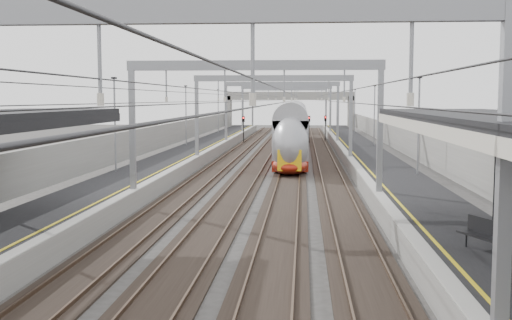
% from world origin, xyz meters
% --- Properties ---
extents(platform_left, '(4.00, 120.00, 1.00)m').
position_xyz_m(platform_left, '(-8.00, 45.00, 0.50)').
color(platform_left, black).
rests_on(platform_left, ground).
extents(platform_right, '(4.00, 120.00, 1.00)m').
position_xyz_m(platform_right, '(8.00, 45.00, 0.50)').
color(platform_right, black).
rests_on(platform_right, ground).
extents(tracks, '(11.40, 140.00, 0.20)m').
position_xyz_m(tracks, '(0.00, 45.00, 0.05)').
color(tracks, black).
rests_on(tracks, ground).
extents(overhead_line, '(13.00, 140.00, 6.60)m').
position_xyz_m(overhead_line, '(0.00, 51.62, 6.14)').
color(overhead_line, gray).
rests_on(overhead_line, platform_left).
extents(overbridge, '(22.00, 2.20, 6.90)m').
position_xyz_m(overbridge, '(0.00, 100.00, 5.31)').
color(overbridge, gray).
rests_on(overbridge, ground).
extents(wall_left, '(0.30, 120.00, 3.20)m').
position_xyz_m(wall_left, '(-11.20, 45.00, 1.60)').
color(wall_left, gray).
rests_on(wall_left, ground).
extents(wall_right, '(0.30, 120.00, 3.20)m').
position_xyz_m(wall_right, '(11.20, 45.00, 1.60)').
color(wall_right, gray).
rests_on(wall_right, ground).
extents(train, '(2.73, 49.79, 4.32)m').
position_xyz_m(train, '(1.50, 58.17, 2.12)').
color(train, '#A01F0E').
rests_on(train, ground).
extents(bench, '(1.26, 1.99, 1.00)m').
position_xyz_m(bench, '(8.06, 9.32, 1.61)').
color(bench, black).
rests_on(bench, platform_right).
extents(signal_green, '(0.32, 0.32, 3.48)m').
position_xyz_m(signal_green, '(-5.20, 71.51, 2.42)').
color(signal_green, black).
rests_on(signal_green, ground).
extents(signal_red_near, '(0.32, 0.32, 3.48)m').
position_xyz_m(signal_red_near, '(3.20, 73.23, 2.42)').
color(signal_red_near, black).
rests_on(signal_red_near, ground).
extents(signal_red_far, '(0.32, 0.32, 3.48)m').
position_xyz_m(signal_red_far, '(5.40, 75.93, 2.42)').
color(signal_red_far, black).
rests_on(signal_red_far, ground).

